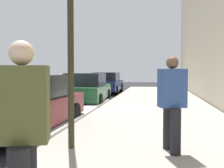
% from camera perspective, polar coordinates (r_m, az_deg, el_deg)
% --- Properties ---
extents(ground_plane, '(56.00, 56.00, 0.00)m').
position_cam_1_polar(ground_plane, '(12.23, -6.55, -4.92)').
color(ground_plane, black).
extents(sidewalk, '(28.00, 4.60, 0.15)m').
position_cam_1_polar(sidewalk, '(11.78, 9.17, -4.86)').
color(sidewalk, '#A39E93').
rests_on(sidewalk, ground).
extents(lane_stripe_centre, '(28.00, 0.14, 0.01)m').
position_cam_1_polar(lane_stripe_centre, '(13.43, -19.87, -4.36)').
color(lane_stripe_centre, gold).
rests_on(lane_stripe_centre, ground).
extents(snow_bank_curb, '(8.50, 0.56, 0.22)m').
position_cam_1_polar(snow_bank_curb, '(9.81, -6.22, -6.17)').
color(snow_bank_curb, white).
rests_on(snow_bank_curb, ground).
extents(parked_car_maroon, '(4.38, 1.98, 1.51)m').
position_cam_1_polar(parked_car_maroon, '(7.58, -17.13, -3.95)').
color(parked_car_maroon, black).
rests_on(parked_car_maroon, ground).
extents(parked_car_green, '(4.40, 2.01, 1.51)m').
position_cam_1_polar(parked_car_green, '(13.52, -5.22, -0.96)').
color(parked_car_green, black).
rests_on(parked_car_green, ground).
extents(parked_car_navy, '(4.72, 1.93, 1.51)m').
position_cam_1_polar(parked_car_navy, '(19.92, -1.01, 0.24)').
color(parked_car_navy, black).
rests_on(parked_car_navy, ground).
extents(pedestrian_olive_coat, '(0.56, 0.54, 1.75)m').
position_cam_1_polar(pedestrian_olive_coat, '(2.70, -17.88, -8.96)').
color(pedestrian_olive_coat, black).
rests_on(pedestrian_olive_coat, sidewalk).
extents(pedestrian_brown_coat, '(0.51, 0.54, 1.70)m').
position_cam_1_polar(pedestrian_brown_coat, '(13.43, 11.99, 0.24)').
color(pedestrian_brown_coat, black).
rests_on(pedestrian_brown_coat, sidewalk).
extents(pedestrian_blue_coat, '(0.56, 0.53, 1.73)m').
position_cam_1_polar(pedestrian_blue_coat, '(5.14, 12.21, -3.46)').
color(pedestrian_blue_coat, black).
rests_on(pedestrian_blue_coat, sidewalk).
extents(traffic_light_pole, '(0.35, 0.26, 3.97)m').
position_cam_1_polar(traffic_light_pole, '(5.46, -8.50, 15.78)').
color(traffic_light_pole, '#2D2D19').
rests_on(traffic_light_pole, sidewalk).
extents(rolling_suitcase, '(0.34, 0.22, 0.91)m').
position_cam_1_polar(rolling_suitcase, '(13.00, 11.93, -2.61)').
color(rolling_suitcase, '#191E38').
rests_on(rolling_suitcase, sidewalk).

